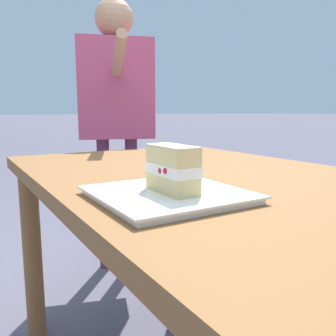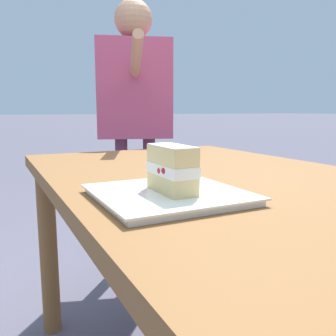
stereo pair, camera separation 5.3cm
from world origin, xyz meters
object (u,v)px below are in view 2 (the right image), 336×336
at_px(dessert_plate, 168,195).
at_px(dessert_fork, 184,176).
at_px(cake_slice, 172,169).
at_px(patio_table, 221,212).
at_px(diner_person, 134,94).

xyz_separation_m(dessert_plate, dessert_fork, (-0.19, 0.14, -0.00)).
distance_m(dessert_plate, cake_slice, 0.06).
height_order(dessert_plate, dessert_fork, dessert_plate).
xyz_separation_m(patio_table, diner_person, (-1.09, 0.18, 0.36)).
bearing_deg(diner_person, cake_slice, -18.35).
relative_size(patio_table, cake_slice, 11.72).
bearing_deg(patio_table, diner_person, 170.57).
distance_m(dessert_plate, diner_person, 1.33).
height_order(dessert_fork, diner_person, diner_person).
height_order(patio_table, dessert_plate, dessert_plate).
relative_size(patio_table, dessert_plate, 5.13).
relative_size(dessert_fork, diner_person, 0.10).
bearing_deg(cake_slice, dessert_fork, 144.95).
bearing_deg(dessert_fork, patio_table, 69.35).
relative_size(dessert_plate, dessert_fork, 1.88).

